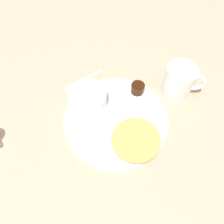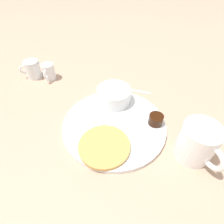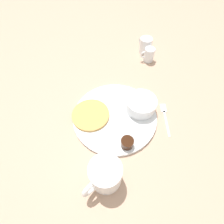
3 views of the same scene
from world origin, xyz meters
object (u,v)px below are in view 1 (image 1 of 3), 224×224
Objects in this scene: plate at (116,120)px; coffee_mug at (180,81)px; bowl at (88,98)px; fork at (80,82)px.

coffee_mug is at bearing -53.17° from plate.
coffee_mug is (0.13, -0.17, 0.04)m from plate.
bowl is 0.26m from coffee_mug.
fork is (0.12, 0.13, -0.00)m from plate.
plate reaches higher than fork.
plate is 0.18m from fork.
coffee_mug is 1.15× the size of fork.
plate is 2.77× the size of bowl.
bowl reaches higher than fork.
plate is at bearing -133.19° from fork.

